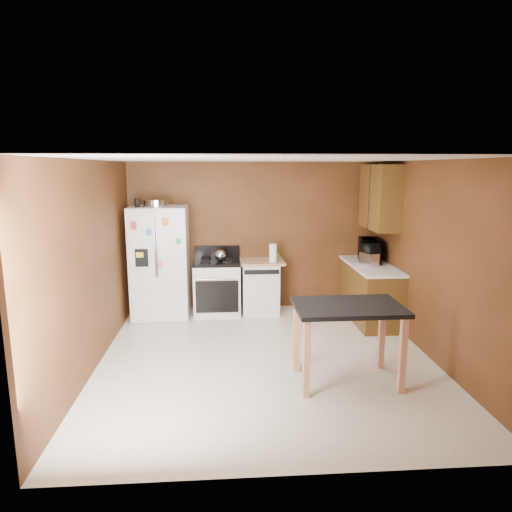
{
  "coord_description": "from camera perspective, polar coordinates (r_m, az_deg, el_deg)",
  "views": [
    {
      "loc": [
        -0.52,
        -5.44,
        2.41
      ],
      "look_at": [
        -0.07,
        0.85,
        1.18
      ],
      "focal_mm": 32.0,
      "sensor_mm": 36.0,
      "label": 1
    }
  ],
  "objects": [
    {
      "name": "wall_front",
      "position": [
        3.44,
        4.95,
        -8.72
      ],
      "size": [
        4.2,
        0.0,
        4.2
      ],
      "primitive_type": "plane",
      "rotation": [
        -1.57,
        0.0,
        0.0
      ],
      "color": "brown",
      "rests_on": "ground"
    },
    {
      "name": "dishwasher",
      "position": [
        7.67,
        0.53,
        -3.74
      ],
      "size": [
        0.78,
        0.63,
        0.89
      ],
      "color": "white",
      "rests_on": "ground"
    },
    {
      "name": "right_cabinets",
      "position": [
        7.47,
        14.41,
        -0.91
      ],
      "size": [
        0.63,
        1.58,
        2.45
      ],
      "color": "brown",
      "rests_on": "ground"
    },
    {
      "name": "wall_right",
      "position": [
        6.15,
        21.21,
        -0.58
      ],
      "size": [
        0.0,
        4.5,
        4.5
      ],
      "primitive_type": "plane",
      "rotation": [
        1.57,
        0.0,
        -1.57
      ],
      "color": "brown",
      "rests_on": "ground"
    },
    {
      "name": "wall_back",
      "position": [
        7.8,
        -0.23,
        2.49
      ],
      "size": [
        4.2,
        0.0,
        4.2
      ],
      "primitive_type": "plane",
      "rotation": [
        1.57,
        0.0,
        0.0
      ],
      "color": "brown",
      "rests_on": "ground"
    },
    {
      "name": "floor",
      "position": [
        5.98,
        1.29,
        -12.74
      ],
      "size": [
        4.5,
        4.5,
        0.0
      ],
      "primitive_type": "plane",
      "color": "white",
      "rests_on": "ground"
    },
    {
      "name": "pen_cup",
      "position": [
        7.38,
        -14.63,
        6.46
      ],
      "size": [
        0.09,
        0.09,
        0.13
      ],
      "primitive_type": "cylinder",
      "color": "black",
      "rests_on": "refrigerator"
    },
    {
      "name": "kettle",
      "position": [
        7.46,
        -4.48,
        0.08
      ],
      "size": [
        0.19,
        0.19,
        0.19
      ],
      "primitive_type": "sphere",
      "color": "silver",
      "rests_on": "gas_range"
    },
    {
      "name": "gas_range",
      "position": [
        7.62,
        -4.87,
        -3.8
      ],
      "size": [
        0.76,
        0.68,
        1.1
      ],
      "color": "white",
      "rests_on": "ground"
    },
    {
      "name": "island",
      "position": [
        5.23,
        11.41,
        -7.51
      ],
      "size": [
        1.19,
        0.8,
        0.91
      ],
      "color": "black",
      "rests_on": "ground"
    },
    {
      "name": "green_canister",
      "position": [
        7.61,
        2.58,
        -0.1
      ],
      "size": [
        0.11,
        0.11,
        0.1
      ],
      "primitive_type": "cylinder",
      "rotation": [
        0.0,
        0.0,
        0.27
      ],
      "color": "#47B963",
      "rests_on": "dishwasher"
    },
    {
      "name": "wall_left",
      "position": [
        5.78,
        -19.85,
        -1.19
      ],
      "size": [
        0.0,
        4.5,
        4.5
      ],
      "primitive_type": "plane",
      "rotation": [
        1.57,
        0.0,
        1.57
      ],
      "color": "brown",
      "rests_on": "ground"
    },
    {
      "name": "ceiling",
      "position": [
        5.47,
        1.4,
        11.99
      ],
      "size": [
        4.5,
        4.5,
        0.0
      ],
      "primitive_type": "plane",
      "rotation": [
        3.14,
        0.0,
        0.0
      ],
      "color": "white",
      "rests_on": "ground"
    },
    {
      "name": "paper_towel",
      "position": [
        7.43,
        2.14,
        0.38
      ],
      "size": [
        0.14,
        0.14,
        0.29
      ],
      "primitive_type": "cylinder",
      "rotation": [
        0.0,
        0.0,
        -0.17
      ],
      "color": "white",
      "rests_on": "dishwasher"
    },
    {
      "name": "microwave",
      "position": [
        7.66,
        13.95,
        0.6
      ],
      "size": [
        0.52,
        0.67,
        0.33
      ],
      "primitive_type": "imported",
      "rotation": [
        0.0,
        0.0,
        1.35
      ],
      "color": "black",
      "rests_on": "right_cabinets"
    },
    {
      "name": "toaster",
      "position": [
        7.31,
        13.97,
        -0.38
      ],
      "size": [
        0.26,
        0.32,
        0.2
      ],
      "primitive_type": "cube",
      "rotation": [
        0.0,
        0.0,
        0.39
      ],
      "color": "silver",
      "rests_on": "right_cabinets"
    },
    {
      "name": "refrigerator",
      "position": [
        7.53,
        -11.87,
        -0.76
      ],
      "size": [
        0.9,
        0.8,
        1.8
      ],
      "color": "white",
      "rests_on": "ground"
    },
    {
      "name": "roasting_pan",
      "position": [
        7.44,
        -12.37,
        6.49
      ],
      "size": [
        0.42,
        0.42,
        0.1
      ],
      "primitive_type": "cylinder",
      "color": "silver",
      "rests_on": "refrigerator"
    }
  ]
}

